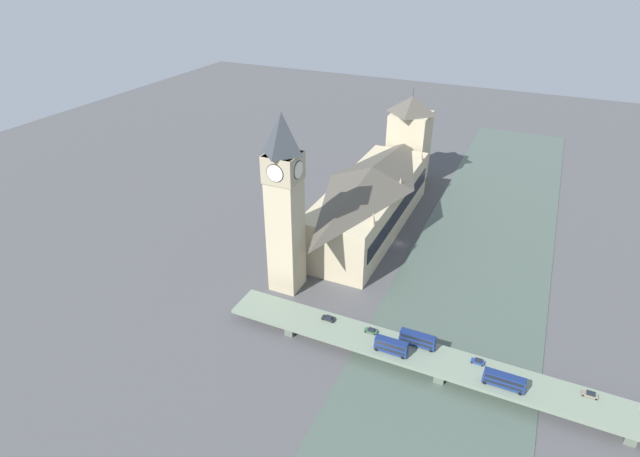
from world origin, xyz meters
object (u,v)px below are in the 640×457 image
object	(u,v)px
parliament_hall	(371,199)
car_northbound_mid	(590,394)
car_southbound_lead	(478,361)
car_southbound_mid	(328,318)
road_bridge	(443,363)
double_decker_bus_mid	(504,380)
victoria_tower	(409,140)
double_decker_bus_rear	(417,339)
double_decker_bus_lead	(391,346)
clock_tower	(284,201)
car_northbound_lead	(371,331)

from	to	relation	value
parliament_hall	car_northbound_mid	bearing A→B (deg)	141.52
car_southbound_lead	car_southbound_mid	xyz separation A→B (m)	(48.89, 0.55, 0.00)
parliament_hall	road_bridge	bearing A→B (deg)	123.98
double_decker_bus_mid	car_southbound_mid	distance (m)	57.28
victoria_tower	double_decker_bus_rear	world-z (taller)	victoria_tower
car_northbound_mid	double_decker_bus_mid	bearing A→B (deg)	16.50
double_decker_bus_lead	car_southbound_mid	distance (m)	24.58
double_decker_bus_lead	clock_tower	bearing A→B (deg)	-25.77
double_decker_bus_lead	road_bridge	bearing A→B (deg)	-167.68
clock_tower	car_northbound_mid	xyz separation A→B (m)	(-104.20, 16.57, -31.19)
double_decker_bus_rear	double_decker_bus_mid	bearing A→B (deg)	166.47
car_northbound_mid	car_southbound_lead	xyz separation A→B (m)	(30.57, 0.15, 0.03)
clock_tower	car_northbound_lead	size ratio (longest dim) A/B	16.42
car_northbound_mid	victoria_tower	bearing A→B (deg)	-55.55
road_bridge	car_southbound_mid	xyz separation A→B (m)	(39.46, -2.69, 1.61)
victoria_tower	car_northbound_mid	bearing A→B (deg)	124.45
car_northbound_mid	car_southbound_mid	size ratio (longest dim) A/B	0.96
victoria_tower	double_decker_bus_lead	size ratio (longest dim) A/B	4.89
double_decker_bus_lead	car_northbound_mid	distance (m)	56.20
double_decker_bus_lead	double_decker_bus_mid	size ratio (longest dim) A/B	0.89
parliament_hall	car_northbound_mid	size ratio (longest dim) A/B	22.13
road_bridge	double_decker_bus_lead	world-z (taller)	double_decker_bus_lead
double_decker_bus_rear	parliament_hall	bearing A→B (deg)	-60.06
victoria_tower	parliament_hall	bearing A→B (deg)	90.05
double_decker_bus_mid	car_southbound_lead	xyz separation A→B (m)	(8.04, -6.53, -1.90)
double_decker_bus_lead	car_northbound_lead	size ratio (longest dim) A/B	2.50
parliament_hall	car_southbound_lead	distance (m)	94.99
victoria_tower	double_decker_bus_mid	xyz separation A→B (m)	(-68.62, 139.54, -16.10)
parliament_hall	double_decker_bus_mid	bearing A→B (deg)	130.92
clock_tower	double_decker_bus_rear	distance (m)	64.50
car_northbound_lead	car_northbound_mid	world-z (taller)	car_northbound_lead
parliament_hall	car_northbound_mid	xyz separation A→B (m)	(-91.10, 72.41, -9.74)
clock_tower	double_decker_bus_mid	world-z (taller)	clock_tower
double_decker_bus_rear	car_northbound_mid	xyz separation A→B (m)	(-49.24, -0.25, -1.92)
double_decker_bus_rear	car_southbound_lead	size ratio (longest dim) A/B	2.91
double_decker_bus_mid	car_northbound_lead	distance (m)	42.32
double_decker_bus_lead	car_southbound_lead	distance (m)	26.13
parliament_hall	car_northbound_lead	size ratio (longest dim) A/B	22.43
parliament_hall	car_southbound_mid	bearing A→B (deg)	99.04
double_decker_bus_lead	car_northbound_mid	size ratio (longest dim) A/B	2.47
road_bridge	car_northbound_lead	xyz separation A→B (m)	(24.36, -2.84, 1.61)
parliament_hall	double_decker_bus_rear	xyz separation A→B (m)	(-41.85, 72.66, -7.83)
double_decker_bus_rear	car_southbound_mid	size ratio (longest dim) A/B	2.59
car_northbound_mid	car_southbound_lead	distance (m)	30.57
clock_tower	car_northbound_lead	world-z (taller)	clock_tower
clock_tower	car_northbound_mid	world-z (taller)	clock_tower
victoria_tower	double_decker_bus_mid	world-z (taller)	victoria_tower
parliament_hall	double_decker_bus_mid	size ratio (longest dim) A/B	8.00
double_decker_bus_mid	car_southbound_lead	distance (m)	10.53
road_bridge	car_southbound_lead	xyz separation A→B (m)	(-9.43, -3.24, 1.61)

